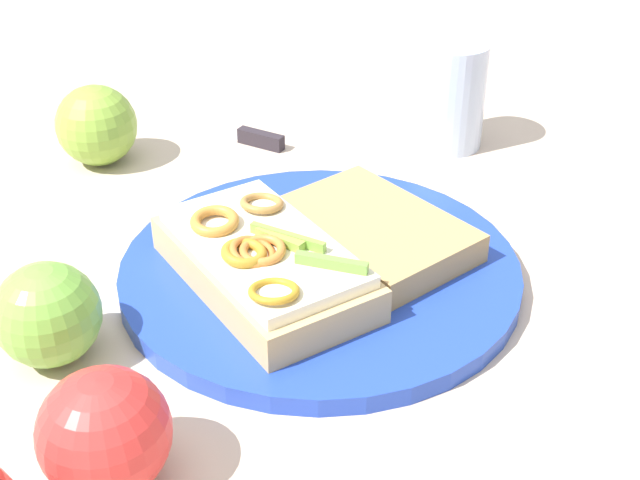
% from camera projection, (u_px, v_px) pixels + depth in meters
% --- Properties ---
extents(ground_plane, '(2.00, 2.00, 0.00)m').
position_uv_depth(ground_plane, '(320.00, 278.00, 0.65)').
color(ground_plane, '#C4AE98').
rests_on(ground_plane, ground).
extents(plate, '(0.30, 0.30, 0.01)m').
position_uv_depth(plate, '(320.00, 270.00, 0.65)').
color(plate, '#2141B3').
rests_on(plate, ground_plane).
extents(sandwich, '(0.19, 0.13, 0.05)m').
position_uv_depth(sandwich, '(263.00, 261.00, 0.61)').
color(sandwich, tan).
rests_on(sandwich, plate).
extents(bread_slice_side, '(0.17, 0.14, 0.02)m').
position_uv_depth(bread_slice_side, '(372.00, 231.00, 0.66)').
color(bread_slice_side, tan).
rests_on(bread_slice_side, plate).
extents(apple_0, '(0.10, 0.10, 0.07)m').
position_uv_depth(apple_0, '(105.00, 433.00, 0.46)').
color(apple_0, red).
rests_on(apple_0, ground_plane).
extents(apple_1, '(0.10, 0.10, 0.07)m').
position_uv_depth(apple_1, '(48.00, 314.00, 0.56)').
color(apple_1, '#6EAE3E').
rests_on(apple_1, ground_plane).
extents(apple_2, '(0.11, 0.11, 0.08)m').
position_uv_depth(apple_2, '(96.00, 125.00, 0.80)').
color(apple_2, '#7FAA38').
rests_on(apple_2, ground_plane).
extents(drinking_glass, '(0.07, 0.07, 0.10)m').
position_uv_depth(drinking_glass, '(451.00, 95.00, 0.82)').
color(drinking_glass, silver).
rests_on(drinking_glass, ground_plane).
extents(knife, '(0.10, 0.08, 0.01)m').
position_uv_depth(knife, '(248.00, 137.00, 0.85)').
color(knife, silver).
rests_on(knife, ground_plane).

